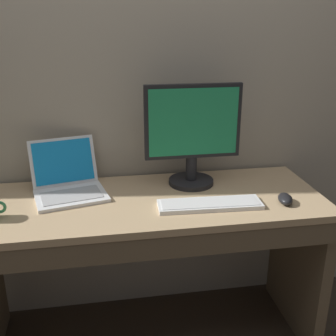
{
  "coord_description": "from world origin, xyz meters",
  "views": [
    {
      "loc": [
        -0.18,
        -1.64,
        1.52
      ],
      "look_at": [
        0.09,
        0.0,
        0.91
      ],
      "focal_mm": 43.71,
      "sensor_mm": 36.0,
      "label": 1
    }
  ],
  "objects_px": {
    "laptop_white": "(68,183)",
    "external_monitor": "(193,135)",
    "computer_mouse": "(285,199)",
    "wired_keyboard": "(210,204)"
  },
  "relations": [
    {
      "from": "laptop_white",
      "to": "external_monitor",
      "type": "xyz_separation_m",
      "value": [
        0.58,
        0.01,
        0.19
      ]
    },
    {
      "from": "external_monitor",
      "to": "computer_mouse",
      "type": "height_order",
      "value": "external_monitor"
    },
    {
      "from": "external_monitor",
      "to": "computer_mouse",
      "type": "bearing_deg",
      "value": -38.02
    },
    {
      "from": "computer_mouse",
      "to": "laptop_white",
      "type": "bearing_deg",
      "value": 177.1
    },
    {
      "from": "external_monitor",
      "to": "wired_keyboard",
      "type": "bearing_deg",
      "value": -84.8
    },
    {
      "from": "wired_keyboard",
      "to": "laptop_white",
      "type": "bearing_deg",
      "value": 157.76
    },
    {
      "from": "laptop_white",
      "to": "external_monitor",
      "type": "relative_size",
      "value": 0.77
    },
    {
      "from": "laptop_white",
      "to": "wired_keyboard",
      "type": "relative_size",
      "value": 0.83
    },
    {
      "from": "laptop_white",
      "to": "computer_mouse",
      "type": "xyz_separation_m",
      "value": [
        0.93,
        -0.27,
        -0.03
      ]
    },
    {
      "from": "laptop_white",
      "to": "wired_keyboard",
      "type": "height_order",
      "value": "laptop_white"
    }
  ]
}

